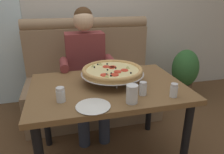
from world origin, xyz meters
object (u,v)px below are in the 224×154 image
at_px(shaker_parmesan, 174,91).
at_px(shaker_pepper_flakes, 143,89).
at_px(shaker_oregano, 61,96).
at_px(potted_plant, 185,72).
at_px(dining_table, 108,96).
at_px(diner_main, 87,64).
at_px(drinking_glass, 132,95).
at_px(booth_bench, 92,82).
at_px(pizza, 112,71).
at_px(plate_near_left, 93,105).

bearing_deg(shaker_parmesan, shaker_pepper_flakes, 157.96).
xyz_separation_m(shaker_oregano, potted_plant, (1.67, 1.13, -0.38)).
relative_size(dining_table, potted_plant, 1.70).
xyz_separation_m(dining_table, diner_main, (-0.08, 0.61, 0.08)).
relative_size(diner_main, shaker_parmesan, 13.19).
bearing_deg(shaker_oregano, shaker_pepper_flakes, -3.92).
bearing_deg(diner_main, shaker_oregano, -109.28).
distance_m(shaker_oregano, shaker_parmesan, 0.76).
bearing_deg(dining_table, drinking_glass, -74.36).
height_order(booth_bench, potted_plant, booth_bench).
bearing_deg(booth_bench, shaker_pepper_flakes, -79.65).
bearing_deg(shaker_oregano, drinking_glass, -16.12).
xyz_separation_m(shaker_parmesan, drinking_glass, (-0.31, -0.01, 0.01)).
relative_size(diner_main, pizza, 2.53).
bearing_deg(drinking_glass, shaker_parmesan, 2.24).
relative_size(dining_table, shaker_parmesan, 12.28).
bearing_deg(booth_bench, dining_table, -90.00).
xyz_separation_m(shaker_oregano, shaker_pepper_flakes, (0.56, -0.04, -0.00)).
bearing_deg(booth_bench, shaker_oregano, -108.85).
distance_m(dining_table, potted_plant, 1.64).
distance_m(dining_table, shaker_parmesan, 0.51).
relative_size(booth_bench, pizza, 3.01).
relative_size(pizza, potted_plant, 0.72).
bearing_deg(potted_plant, shaker_parmesan, -126.46).
relative_size(shaker_parmesan, potted_plant, 0.14).
bearing_deg(drinking_glass, potted_plant, 45.66).
xyz_separation_m(pizza, shaker_pepper_flakes, (0.15, -0.28, -0.05)).
bearing_deg(diner_main, plate_near_left, -95.20).
height_order(shaker_oregano, shaker_parmesan, shaker_oregano).
bearing_deg(shaker_pepper_flakes, shaker_parmesan, -22.04).
distance_m(diner_main, shaker_parmesan, 1.03).
bearing_deg(drinking_glass, shaker_oregano, 163.88).
height_order(dining_table, shaker_oregano, shaker_oregano).
distance_m(shaker_oregano, drinking_glass, 0.47).
bearing_deg(booth_bench, shaker_parmesan, -71.39).
bearing_deg(shaker_pepper_flakes, dining_table, 132.23).
bearing_deg(booth_bench, drinking_glass, -85.80).
xyz_separation_m(plate_near_left, drinking_glass, (0.25, -0.00, 0.04)).
bearing_deg(pizza, dining_table, -129.23).
xyz_separation_m(plate_near_left, potted_plant, (1.48, 1.25, -0.34)).
height_order(shaker_oregano, drinking_glass, drinking_glass).
bearing_deg(plate_near_left, potted_plant, 40.17).
xyz_separation_m(dining_table, shaker_pepper_flakes, (0.20, -0.22, 0.13)).
xyz_separation_m(booth_bench, diner_main, (-0.08, -0.27, 0.31)).
xyz_separation_m(dining_table, drinking_glass, (0.09, -0.31, 0.15)).
distance_m(booth_bench, potted_plant, 1.32).
bearing_deg(potted_plant, plate_near_left, -139.83).
bearing_deg(shaker_parmesan, drinking_glass, -177.76).
bearing_deg(booth_bench, plate_near_left, -98.07).
distance_m(pizza, potted_plant, 1.60).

